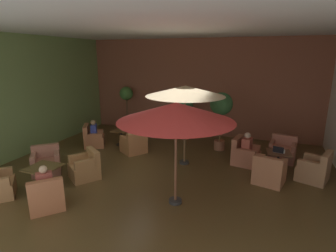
{
  "coord_description": "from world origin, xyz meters",
  "views": [
    {
      "loc": [
        2.8,
        -7.28,
        3.49
      ],
      "look_at": [
        0.0,
        0.44,
        1.32
      ],
      "focal_mm": 28.79,
      "sensor_mm": 36.0,
      "label": 1
    }
  ],
  "objects_px": {
    "armchair_front_left_west": "(269,172)",
    "open_laptop": "(279,151)",
    "armchair_front_right_east": "(136,130)",
    "iced_drink_cup": "(284,151)",
    "cafe_table_front_left": "(278,156)",
    "armchair_front_right_south": "(93,139)",
    "patio_umbrella_center_beige": "(185,91)",
    "patron_by_window": "(44,181)",
    "patio_umbrella_tall_red": "(176,112)",
    "potted_tree_left_corner": "(186,111)",
    "armchair_front_left_north": "(315,170)",
    "armchair_mid_center_north": "(47,197)",
    "armchair_front_left_south": "(244,155)",
    "cafe_table_mid_center": "(43,172)",
    "armchair_front_right_north": "(134,145)",
    "patron_with_friend": "(247,144)",
    "potted_tree_mid_left": "(221,108)",
    "armchair_mid_center_east": "(85,168)",
    "armchair_front_left_east": "(282,151)",
    "patron_blue_shirt": "(94,129)",
    "cafe_table_front_right": "(121,134)",
    "armchair_mid_center_south": "(46,163)",
    "potted_tree_mid_right": "(127,100)"
  },
  "relations": [
    {
      "from": "patio_umbrella_tall_red",
      "to": "potted_tree_left_corner",
      "type": "xyz_separation_m",
      "value": [
        -1.23,
        5.02,
        -1.01
      ]
    },
    {
      "from": "armchair_front_right_north",
      "to": "patron_with_friend",
      "type": "distance_m",
      "value": 3.99
    },
    {
      "from": "cafe_table_mid_center",
      "to": "armchair_mid_center_south",
      "type": "height_order",
      "value": "armchair_mid_center_south"
    },
    {
      "from": "armchair_mid_center_east",
      "to": "open_laptop",
      "type": "distance_m",
      "value": 5.8
    },
    {
      "from": "patio_umbrella_center_beige",
      "to": "armchair_front_left_south",
      "type": "bearing_deg",
      "value": 18.84
    },
    {
      "from": "armchair_front_left_west",
      "to": "patio_umbrella_center_beige",
      "type": "height_order",
      "value": "patio_umbrella_center_beige"
    },
    {
      "from": "armchair_front_right_north",
      "to": "potted_tree_mid_left",
      "type": "xyz_separation_m",
      "value": [
        2.9,
        1.4,
        1.31
      ]
    },
    {
      "from": "armchair_mid_center_east",
      "to": "potted_tree_mid_right",
      "type": "distance_m",
      "value": 5.31
    },
    {
      "from": "armchair_mid_center_east",
      "to": "patron_with_friend",
      "type": "distance_m",
      "value": 5.08
    },
    {
      "from": "armchair_front_left_north",
      "to": "armchair_mid_center_south",
      "type": "height_order",
      "value": "armchair_front_left_north"
    },
    {
      "from": "armchair_front_left_west",
      "to": "patio_umbrella_center_beige",
      "type": "distance_m",
      "value": 3.39
    },
    {
      "from": "armchair_front_left_west",
      "to": "armchair_front_right_south",
      "type": "bearing_deg",
      "value": 171.19
    },
    {
      "from": "cafe_table_front_left",
      "to": "potted_tree_mid_left",
      "type": "relative_size",
      "value": 0.34
    },
    {
      "from": "armchair_front_right_south",
      "to": "patio_umbrella_center_beige",
      "type": "bearing_deg",
      "value": -6.6
    },
    {
      "from": "patio_umbrella_center_beige",
      "to": "potted_tree_mid_right",
      "type": "xyz_separation_m",
      "value": [
        -3.71,
        2.98,
        -0.92
      ]
    },
    {
      "from": "armchair_front_left_south",
      "to": "open_laptop",
      "type": "distance_m",
      "value": 1.09
    },
    {
      "from": "cafe_table_front_left",
      "to": "armchair_front_right_south",
      "type": "relative_size",
      "value": 0.73
    },
    {
      "from": "patio_umbrella_center_beige",
      "to": "potted_tree_mid_left",
      "type": "xyz_separation_m",
      "value": [
        0.86,
        1.76,
        -0.78
      ]
    },
    {
      "from": "armchair_front_left_south",
      "to": "potted_tree_mid_left",
      "type": "relative_size",
      "value": 0.43
    },
    {
      "from": "armchair_mid_center_north",
      "to": "open_laptop",
      "type": "bearing_deg",
      "value": 38.72
    },
    {
      "from": "armchair_front_left_east",
      "to": "armchair_front_left_south",
      "type": "height_order",
      "value": "armchair_front_left_south"
    },
    {
      "from": "armchair_front_left_south",
      "to": "armchair_front_right_south",
      "type": "distance_m",
      "value": 5.74
    },
    {
      "from": "cafe_table_front_left",
      "to": "patio_umbrella_tall_red",
      "type": "relative_size",
      "value": 0.28
    },
    {
      "from": "armchair_mid_center_south",
      "to": "cafe_table_mid_center",
      "type": "bearing_deg",
      "value": -49.05
    },
    {
      "from": "armchair_front_left_west",
      "to": "open_laptop",
      "type": "xyz_separation_m",
      "value": [
        0.24,
        0.94,
        0.34
      ]
    },
    {
      "from": "armchair_front_right_east",
      "to": "iced_drink_cup",
      "type": "bearing_deg",
      "value": -16.28
    },
    {
      "from": "cafe_table_front_left",
      "to": "cafe_table_front_right",
      "type": "distance_m",
      "value": 5.83
    },
    {
      "from": "armchair_front_left_west",
      "to": "patron_blue_shirt",
      "type": "xyz_separation_m",
      "value": [
        -6.45,
        1.03,
        0.38
      ]
    },
    {
      "from": "potted_tree_left_corner",
      "to": "armchair_front_right_south",
      "type": "bearing_deg",
      "value": -145.6
    },
    {
      "from": "armchair_mid_center_north",
      "to": "patio_umbrella_center_beige",
      "type": "height_order",
      "value": "patio_umbrella_center_beige"
    },
    {
      "from": "armchair_front_left_south",
      "to": "open_laptop",
      "type": "height_order",
      "value": "armchair_front_left_south"
    },
    {
      "from": "armchair_front_left_east",
      "to": "patron_by_window",
      "type": "height_order",
      "value": "patron_by_window"
    },
    {
      "from": "patio_umbrella_center_beige",
      "to": "armchair_front_left_north",
      "type": "bearing_deg",
      "value": 0.95
    },
    {
      "from": "armchair_front_left_north",
      "to": "armchair_mid_center_north",
      "type": "height_order",
      "value": "armchair_front_left_north"
    },
    {
      "from": "armchair_front_left_south",
      "to": "armchair_mid_center_east",
      "type": "xyz_separation_m",
      "value": [
        -4.27,
        -2.67,
        0.0
      ]
    },
    {
      "from": "cafe_table_front_left",
      "to": "armchair_mid_center_east",
      "type": "distance_m",
      "value": 5.83
    },
    {
      "from": "cafe_table_front_right",
      "to": "armchair_mid_center_south",
      "type": "distance_m",
      "value": 3.2
    },
    {
      "from": "potted_tree_mid_left",
      "to": "armchair_front_left_north",
      "type": "bearing_deg",
      "value": -29.51
    },
    {
      "from": "patio_umbrella_tall_red",
      "to": "cafe_table_mid_center",
      "type": "bearing_deg",
      "value": -171.9
    },
    {
      "from": "patron_blue_shirt",
      "to": "armchair_mid_center_south",
      "type": "bearing_deg",
      "value": -89.07
    },
    {
      "from": "patio_umbrella_center_beige",
      "to": "patron_by_window",
      "type": "relative_size",
      "value": 3.92
    },
    {
      "from": "armchair_front_right_east",
      "to": "potted_tree_mid_left",
      "type": "distance_m",
      "value": 3.93
    },
    {
      "from": "armchair_front_right_south",
      "to": "open_laptop",
      "type": "height_order",
      "value": "armchair_front_right_south"
    },
    {
      "from": "armchair_mid_center_east",
      "to": "patio_umbrella_tall_red",
      "type": "height_order",
      "value": "patio_umbrella_tall_red"
    },
    {
      "from": "potted_tree_mid_left",
      "to": "armchair_front_left_east",
      "type": "bearing_deg",
      "value": -8.22
    },
    {
      "from": "patio_umbrella_center_beige",
      "to": "potted_tree_mid_left",
      "type": "bearing_deg",
      "value": 63.86
    },
    {
      "from": "cafe_table_front_right",
      "to": "patron_with_friend",
      "type": "distance_m",
      "value": 4.86
    },
    {
      "from": "cafe_table_mid_center",
      "to": "iced_drink_cup",
      "type": "distance_m",
      "value": 6.9
    },
    {
      "from": "armchair_front_left_south",
      "to": "armchair_front_right_north",
      "type": "height_order",
      "value": "armchair_front_left_south"
    },
    {
      "from": "armchair_front_right_south",
      "to": "patio_umbrella_tall_red",
      "type": "distance_m",
      "value": 5.58
    }
  ]
}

